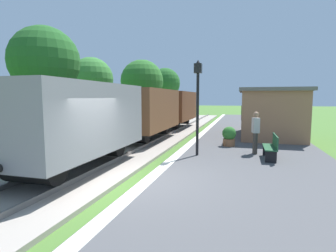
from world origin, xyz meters
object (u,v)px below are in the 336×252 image
tree_field_left (142,81)px  station_hut (270,112)px  person_waiting (255,131)px  freight_train (146,113)px  lamp_post_near (198,90)px  potted_planter (229,136)px  tree_field_distant (165,83)px  tree_trackside_far (91,79)px  bench_near_hut (272,147)px  tree_trackside_mid (45,62)px

tree_field_left → station_hut: bearing=-34.9°
station_hut → person_waiting: 5.57m
freight_train → lamp_post_near: size_ratio=5.24×
potted_planter → freight_train: bearing=164.1°
freight_train → potted_planter: bearing=-15.9°
tree_field_left → tree_field_distant: size_ratio=1.00×
potted_planter → tree_field_left: bearing=127.4°
potted_planter → tree_trackside_far: bearing=151.4°
lamp_post_near → tree_field_left: size_ratio=0.60×
bench_near_hut → station_hut: bearing=85.7°
station_hut → tree_trackside_far: tree_trackside_far is taller
freight_train → bench_near_hut: 7.38m
tree_trackside_far → station_hut: bearing=-8.7°
station_hut → bench_near_hut: station_hut is taller
tree_trackside_mid → tree_field_left: size_ratio=0.98×
person_waiting → tree_trackside_far: bearing=-43.9°
tree_field_left → person_waiting: bearing=-52.8°
freight_train → bench_near_hut: (6.32, -3.68, -0.96)m
bench_near_hut → potted_planter: bearing=125.1°
person_waiting → tree_field_distant: (-9.79, 20.41, 3.08)m
bench_near_hut → tree_trackside_far: 15.34m
person_waiting → tree_field_distant: bearing=-76.4°
potted_planter → lamp_post_near: lamp_post_near is taller
tree_trackside_far → tree_field_left: size_ratio=0.92×
tree_trackside_far → tree_field_distant: tree_field_distant is taller
potted_planter → tree_trackside_far: 12.78m
bench_near_hut → lamp_post_near: bearing=-178.4°
lamp_post_near → person_waiting: bearing=22.5°
bench_near_hut → tree_field_distant: (-10.34, 21.25, 3.54)m
bench_near_hut → potted_planter: potted_planter is taller
station_hut → lamp_post_near: 7.23m
potted_planter → lamp_post_near: (-1.11, -2.43, 2.08)m
station_hut → potted_planter: 4.57m
lamp_post_near → tree_trackside_far: bearing=139.4°
station_hut → tree_trackside_mid: bearing=-153.9°
bench_near_hut → freight_train: bearing=149.8°
tree_field_left → tree_field_distant: bearing=88.7°
tree_trackside_far → tree_field_left: bearing=70.5°
tree_field_distant → person_waiting: bearing=-64.4°
tree_trackside_mid → bench_near_hut: bearing=-4.8°
freight_train → tree_field_left: (-4.18, 10.26, 2.40)m
station_hut → potted_planter: station_hut is taller
tree_field_distant → freight_train: bearing=-77.1°
tree_trackside_mid → tree_field_distant: (0.20, 20.37, -0.02)m
bench_near_hut → tree_field_distant: 23.89m
tree_field_left → tree_trackside_mid: bearing=-90.1°
bench_near_hut → tree_field_left: bearing=127.0°
freight_train → tree_field_distant: (-4.01, 17.57, 2.59)m
tree_trackside_mid → tree_field_left: 13.06m
station_hut → potted_planter: bearing=-118.4°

